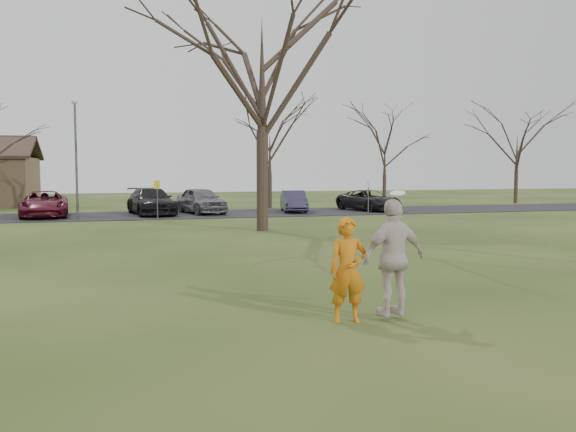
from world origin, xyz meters
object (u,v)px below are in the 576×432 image
(car_2, at_px, (45,204))
(car_6, at_px, (369,200))
(car_5, at_px, (294,201))
(big_tree, at_px, (262,66))
(player_defender, at_px, (348,270))
(car_3, at_px, (151,201))
(lamp_post, at_px, (76,143))
(catching_play, at_px, (394,257))
(car_4, at_px, (201,200))

(car_2, relative_size, car_6, 1.09)
(car_5, bearing_deg, big_tree, -103.18)
(big_tree, bearing_deg, player_defender, -98.12)
(car_3, bearing_deg, player_defender, -94.37)
(lamp_post, bearing_deg, car_2, 126.20)
(player_defender, relative_size, car_6, 0.39)
(player_defender, height_order, lamp_post, lamp_post)
(catching_play, bearing_deg, car_6, 67.19)
(car_2, distance_m, lamp_post, 4.51)
(car_6, height_order, big_tree, big_tree)
(player_defender, height_order, car_4, player_defender)
(car_4, height_order, catching_play, catching_play)
(car_2, relative_size, big_tree, 0.37)
(car_6, bearing_deg, car_3, 162.95)
(catching_play, height_order, big_tree, big_tree)
(car_3, height_order, car_4, car_4)
(catching_play, bearing_deg, car_3, 96.05)
(car_2, bearing_deg, big_tree, -49.00)
(car_3, bearing_deg, car_2, 174.06)
(car_2, relative_size, catching_play, 2.34)
(car_2, bearing_deg, lamp_post, -57.28)
(car_6, relative_size, catching_play, 2.14)
(player_defender, xyz_separation_m, car_5, (6.61, 25.60, -0.21))
(car_2, bearing_deg, car_5, -3.12)
(car_5, height_order, car_6, car_6)
(lamp_post, bearing_deg, player_defender, -75.84)
(car_5, distance_m, big_tree, 12.73)
(car_4, distance_m, big_tree, 12.15)
(player_defender, height_order, big_tree, big_tree)
(catching_play, distance_m, big_tree, 16.71)
(car_6, bearing_deg, big_tree, -148.67)
(car_6, distance_m, catching_play, 27.69)
(car_6, bearing_deg, player_defender, -129.91)
(player_defender, bearing_deg, car_4, 97.23)
(catching_play, xyz_separation_m, big_tree, (1.40, 15.57, 5.89))
(car_3, bearing_deg, big_tree, -76.79)
(car_5, height_order, lamp_post, lamp_post)
(player_defender, distance_m, car_2, 26.64)
(car_3, distance_m, lamp_post, 5.73)
(car_5, bearing_deg, catching_play, -92.40)
(player_defender, height_order, car_5, player_defender)
(player_defender, xyz_separation_m, car_2, (-7.66, 25.51, -0.15))
(car_2, distance_m, car_5, 14.27)
(catching_play, relative_size, lamp_post, 0.35)
(player_defender, bearing_deg, big_tree, 91.24)
(player_defender, relative_size, big_tree, 0.13)
(car_2, distance_m, car_6, 19.20)
(car_4, height_order, lamp_post, lamp_post)
(car_5, relative_size, catching_play, 1.80)
(player_defender, xyz_separation_m, lamp_post, (-5.79, 22.97, 3.06))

